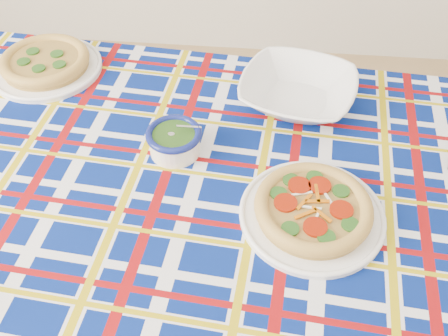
# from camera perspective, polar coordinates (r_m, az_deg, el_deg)

# --- Properties ---
(dining_table) EXTENTS (1.56, 1.04, 0.70)m
(dining_table) POSITION_cam_1_polar(r_m,az_deg,el_deg) (1.04, 0.12, -5.37)
(dining_table) COLOR brown
(dining_table) RESTS_ON floor
(tablecloth) EXTENTS (1.59, 1.08, 0.10)m
(tablecloth) POSITION_cam_1_polar(r_m,az_deg,el_deg) (1.02, 0.12, -4.57)
(tablecloth) COLOR navy
(tablecloth) RESTS_ON dining_table
(main_focaccia_plate) EXTENTS (0.34, 0.34, 0.05)m
(main_focaccia_plate) POSITION_cam_1_polar(r_m,az_deg,el_deg) (0.94, 10.16, -4.51)
(main_focaccia_plate) COLOR olive
(main_focaccia_plate) RESTS_ON tablecloth
(pesto_bowl) EXTENTS (0.14, 0.14, 0.07)m
(pesto_bowl) POSITION_cam_1_polar(r_m,az_deg,el_deg) (1.05, -5.71, 3.27)
(pesto_bowl) COLOR #19380F
(pesto_bowl) RESTS_ON tablecloth
(serving_bowl) EXTENTS (0.32, 0.32, 0.06)m
(serving_bowl) POSITION_cam_1_polar(r_m,az_deg,el_deg) (1.18, 8.41, 8.65)
(serving_bowl) COLOR white
(serving_bowl) RESTS_ON tablecloth
(second_focaccia_plate) EXTENTS (0.30, 0.30, 0.05)m
(second_focaccia_plate) POSITION_cam_1_polar(r_m,az_deg,el_deg) (1.35, -19.76, 11.37)
(second_focaccia_plate) COLOR olive
(second_focaccia_plate) RESTS_ON tablecloth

